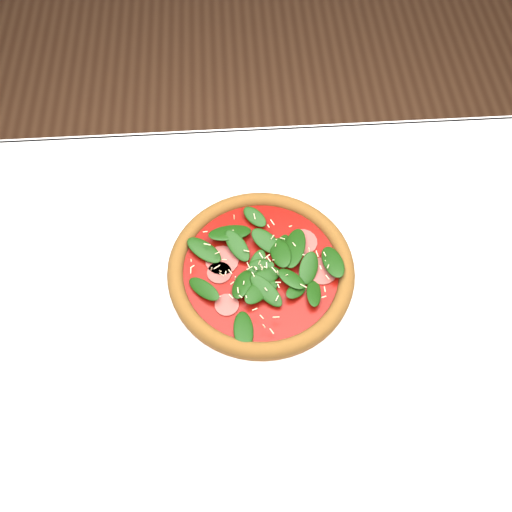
{
  "coord_description": "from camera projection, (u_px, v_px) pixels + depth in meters",
  "views": [
    {
      "loc": [
        -0.05,
        -0.38,
        1.59
      ],
      "look_at": [
        -0.02,
        0.1,
        0.77
      ],
      "focal_mm": 40.0,
      "sensor_mm": 36.0,
      "label": 1
    }
  ],
  "objects": [
    {
      "name": "dining_table",
      "position": [
        273.0,
        338.0,
        1.01
      ],
      "size": [
        1.21,
        0.81,
        0.75
      ],
      "color": "white",
      "rests_on": "ground"
    },
    {
      "name": "plate",
      "position": [
        261.0,
        275.0,
        0.95
      ],
      "size": [
        0.36,
        0.36,
        0.02
      ],
      "color": "white",
      "rests_on": "dining_table"
    },
    {
      "name": "pizza",
      "position": [
        261.0,
        269.0,
        0.93
      ],
      "size": [
        0.37,
        0.37,
        0.04
      ],
      "rotation": [
        0.0,
        0.0,
        0.24
      ],
      "color": "brown",
      "rests_on": "plate"
    },
    {
      "name": "ground",
      "position": [
        267.0,
        428.0,
        1.57
      ],
      "size": [
        6.0,
        6.0,
        0.0
      ],
      "primitive_type": "plane",
      "color": "brown",
      "rests_on": "ground"
    }
  ]
}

